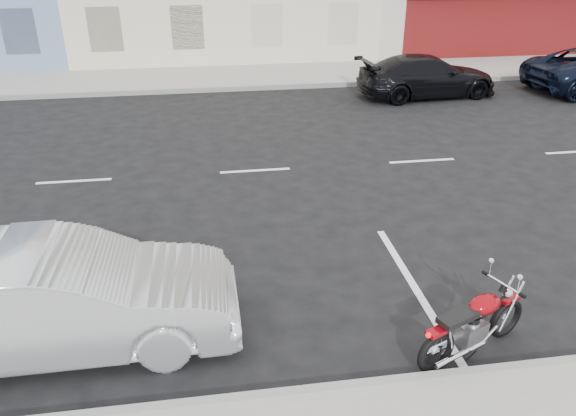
% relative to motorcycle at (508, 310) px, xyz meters
% --- Properties ---
extents(ground, '(120.00, 120.00, 0.00)m').
position_rel_motorcycle_xyz_m(ground, '(-0.80, 6.27, -0.43)').
color(ground, black).
rests_on(ground, ground).
extents(sidewalk_far, '(80.00, 3.40, 0.15)m').
position_rel_motorcycle_xyz_m(sidewalk_far, '(-5.80, 14.97, -0.35)').
color(sidewalk_far, gray).
rests_on(sidewalk_far, ground).
extents(curb_far, '(80.00, 0.12, 0.16)m').
position_rel_motorcycle_xyz_m(curb_far, '(-5.80, 13.27, -0.35)').
color(curb_far, gray).
rests_on(curb_far, ground).
extents(motorcycle, '(1.77, 0.90, 0.94)m').
position_rel_motorcycle_xyz_m(motorcycle, '(0.00, 0.00, 0.00)').
color(motorcycle, black).
rests_on(motorcycle, ground).
extents(sedan_silver, '(4.52, 1.61, 1.48)m').
position_rel_motorcycle_xyz_m(sedan_silver, '(-5.83, 0.71, 0.31)').
color(sedan_silver, '#AFB2B7').
rests_on(sedan_silver, ground).
extents(car_far, '(4.70, 2.27, 1.32)m').
position_rel_motorcycle_xyz_m(car_far, '(3.35, 11.71, 0.23)').
color(car_far, black).
rests_on(car_far, ground).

